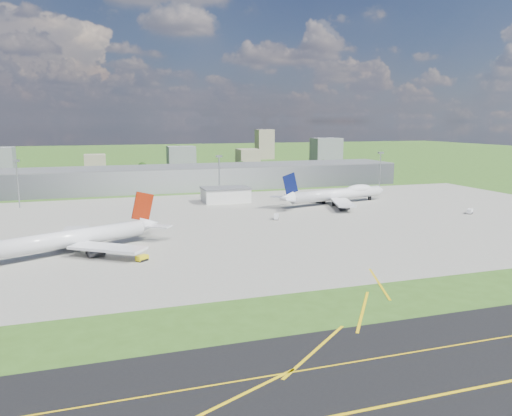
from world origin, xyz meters
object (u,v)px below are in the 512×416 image
object	(u,v)px
airliner_red_twin	(73,239)
van_white_far	(470,211)
airliner_blue_quad	(337,194)
van_white_near	(276,217)
tug_yellow	(142,258)

from	to	relation	value
airliner_red_twin	van_white_far	world-z (taller)	airliner_red_twin
airliner_blue_quad	van_white_near	world-z (taller)	airliner_blue_quad
tug_yellow	airliner_blue_quad	bearing A→B (deg)	0.01
van_white_far	tug_yellow	bearing A→B (deg)	153.91
van_white_near	airliner_blue_quad	bearing A→B (deg)	-33.60
airliner_blue_quad	van_white_near	distance (m)	57.93
airliner_red_twin	airliner_blue_quad	distance (m)	152.69
van_white_far	van_white_near	bearing A→B (deg)	131.84
airliner_red_twin	van_white_near	size ratio (longest dim) A/B	12.85
airliner_red_twin	tug_yellow	distance (m)	28.47
tug_yellow	van_white_near	xyz separation A→B (m)	(67.12, 53.13, 0.23)
airliner_red_twin	tug_yellow	size ratio (longest dim) A/B	14.59
airliner_blue_quad	tug_yellow	distance (m)	143.33
tug_yellow	van_white_near	world-z (taller)	van_white_near
airliner_blue_quad	van_white_far	world-z (taller)	airliner_blue_quad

